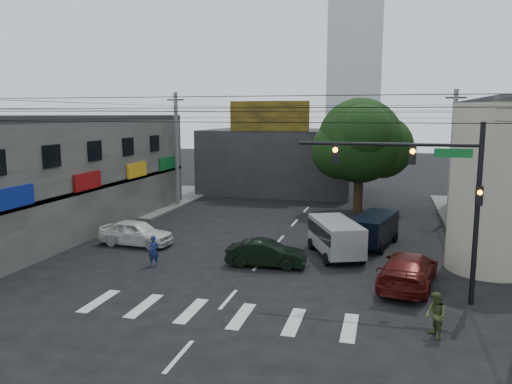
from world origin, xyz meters
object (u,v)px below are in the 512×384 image
at_px(traffic_gantry, 433,183).
at_px(navy_van, 374,231).
at_px(utility_pole_far_right, 452,155).
at_px(utility_pole_far_left, 177,150).
at_px(white_compact, 136,233).
at_px(pedestrian_olive, 436,315).
at_px(silver_minivan, 336,239).
at_px(traffic_officer, 154,251).
at_px(maroon_sedan, 408,269).
at_px(dark_sedan, 266,253).
at_px(street_tree, 360,141).

xyz_separation_m(traffic_gantry, navy_van, (-2.34, 8.10, -3.93)).
bearing_deg(utility_pole_far_right, navy_van, -119.39).
bearing_deg(utility_pole_far_left, white_compact, -77.32).
height_order(traffic_gantry, navy_van, traffic_gantry).
bearing_deg(navy_van, pedestrian_olive, -154.30).
xyz_separation_m(silver_minivan, traffic_officer, (-8.58, -3.97, -0.20)).
relative_size(traffic_officer, pedestrian_olive, 0.95).
bearing_deg(traffic_gantry, white_compact, 162.91).
bearing_deg(maroon_sedan, traffic_officer, 10.38).
height_order(white_compact, navy_van, navy_van).
height_order(dark_sedan, navy_van, navy_van).
relative_size(traffic_gantry, maroon_sedan, 1.30).
xyz_separation_m(street_tree, utility_pole_far_left, (-14.50, -1.00, -0.87)).
height_order(maroon_sedan, silver_minivan, silver_minivan).
distance_m(street_tree, pedestrian_olive, 22.41).
height_order(street_tree, silver_minivan, street_tree).
xyz_separation_m(dark_sedan, pedestrian_olive, (7.41, -6.37, 0.15)).
bearing_deg(traffic_gantry, navy_van, 106.13).
xyz_separation_m(maroon_sedan, silver_minivan, (-3.56, 3.87, 0.20)).
height_order(dark_sedan, silver_minivan, silver_minivan).
bearing_deg(navy_van, street_tree, 22.82).
relative_size(traffic_gantry, pedestrian_olive, 4.52).
xyz_separation_m(utility_pole_far_left, navy_van, (15.98, -8.91, -3.70)).
bearing_deg(navy_van, traffic_gantry, -149.56).
relative_size(street_tree, white_compact, 1.97).
bearing_deg(utility_pole_far_right, street_tree, 171.25).
height_order(white_compact, silver_minivan, silver_minivan).
relative_size(street_tree, dark_sedan, 2.18).
height_order(silver_minivan, navy_van, silver_minivan).
height_order(traffic_gantry, pedestrian_olive, traffic_gantry).
distance_m(dark_sedan, pedestrian_olive, 9.77).
xyz_separation_m(dark_sedan, maroon_sedan, (6.71, -1.26, 0.12)).
relative_size(street_tree, traffic_gantry, 1.21).
distance_m(utility_pole_far_left, pedestrian_olive, 27.82).
distance_m(white_compact, pedestrian_olive, 17.68).
height_order(utility_pole_far_right, pedestrian_olive, utility_pole_far_right).
relative_size(dark_sedan, white_compact, 0.90).
height_order(utility_pole_far_left, maroon_sedan, utility_pole_far_left).
distance_m(traffic_gantry, utility_pole_far_right, 17.21).
xyz_separation_m(white_compact, traffic_officer, (2.75, -3.34, 0.02)).
bearing_deg(silver_minivan, dark_sedan, 106.40).
bearing_deg(maroon_sedan, white_compact, -2.39).
distance_m(dark_sedan, maroon_sedan, 6.83).
height_order(street_tree, utility_pole_far_right, utility_pole_far_right).
distance_m(street_tree, dark_sedan, 16.35).
bearing_deg(navy_van, maroon_sedan, -151.55).
bearing_deg(pedestrian_olive, dark_sedan, -154.53).
height_order(utility_pole_far_left, utility_pole_far_right, same).
height_order(traffic_gantry, silver_minivan, traffic_gantry).
relative_size(dark_sedan, traffic_officer, 2.62).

